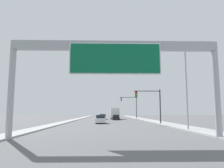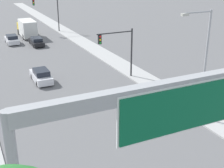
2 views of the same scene
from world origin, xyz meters
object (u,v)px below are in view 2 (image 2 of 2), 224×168
object	(u,v)px
truck_box_primary	(27,28)
car_near_left	(12,39)
sign_gantry	(180,108)
car_far_left	(36,42)
car_far_center	(41,76)
traffic_light_near_intersection	(121,46)
traffic_light_mid_block	(50,9)
street_lamp_right	(203,59)

from	to	relation	value
truck_box_primary	car_near_left	bearing A→B (deg)	-130.32
sign_gantry	car_far_left	distance (m)	41.13
sign_gantry	truck_box_primary	bearing A→B (deg)	87.91
car_far_center	traffic_light_near_intersection	size ratio (longest dim) A/B	0.76
traffic_light_mid_block	street_lamp_right	bearing A→B (deg)	-88.20
car_far_center	street_lamp_right	bearing A→B (deg)	-57.08
sign_gantry	traffic_light_near_intersection	distance (m)	21.40
sign_gantry	traffic_light_mid_block	world-z (taller)	sign_gantry
car_far_center	street_lamp_right	distance (m)	19.06
traffic_light_near_intersection	street_lamp_right	world-z (taller)	street_lamp_right
car_far_center	traffic_light_mid_block	world-z (taller)	traffic_light_mid_block
car_near_left	truck_box_primary	size ratio (longest dim) A/B	0.61
traffic_light_near_intersection	traffic_light_mid_block	bearing A→B (deg)	90.20
sign_gantry	traffic_light_mid_block	distance (m)	50.59
truck_box_primary	traffic_light_mid_block	xyz separation A→B (m)	(5.17, 2.07, 3.03)
sign_gantry	street_lamp_right	size ratio (longest dim) A/B	1.76
car_far_left	traffic_light_near_intersection	world-z (taller)	traffic_light_near_intersection
traffic_light_near_intersection	traffic_light_mid_block	xyz separation A→B (m)	(-0.11, 30.00, 0.63)
car_near_left	traffic_light_near_intersection	distance (m)	25.59
traffic_light_near_intersection	traffic_light_mid_block	distance (m)	30.01
car_far_left	car_near_left	size ratio (longest dim) A/B	1.02
car_near_left	truck_box_primary	world-z (taller)	truck_box_primary
car_far_left	truck_box_primary	world-z (taller)	truck_box_primary
car_far_center	street_lamp_right	world-z (taller)	street_lamp_right
truck_box_primary	street_lamp_right	size ratio (longest dim) A/B	0.78
car_far_center	truck_box_primary	xyz separation A→B (m)	(3.50, 24.82, 0.91)
car_near_left	traffic_light_near_intersection	bearing A→B (deg)	-69.77
sign_gantry	street_lamp_right	bearing A→B (deg)	43.22
car_near_left	car_far_center	bearing A→B (deg)	-90.00
sign_gantry	car_far_center	bearing A→B (deg)	94.31
truck_box_primary	traffic_light_near_intersection	world-z (taller)	traffic_light_near_intersection
sign_gantry	car_far_center	xyz separation A→B (m)	(-1.75, 23.21, -5.49)
sign_gantry	street_lamp_right	xyz separation A→B (m)	(8.25, 7.75, -0.56)
sign_gantry	truck_box_primary	size ratio (longest dim) A/B	2.26
traffic_light_mid_block	car_far_left	bearing A→B (deg)	-118.88
sign_gantry	car_far_center	size ratio (longest dim) A/B	3.73
traffic_light_near_intersection	street_lamp_right	size ratio (longest dim) A/B	0.62
street_lamp_right	traffic_light_near_intersection	bearing A→B (deg)	95.68
traffic_light_mid_block	sign_gantry	bearing A→B (deg)	-97.86
street_lamp_right	truck_box_primary	bearing A→B (deg)	99.17
traffic_light_near_intersection	car_far_left	bearing A→B (deg)	104.35
car_far_left	traffic_light_mid_block	world-z (taller)	traffic_light_mid_block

